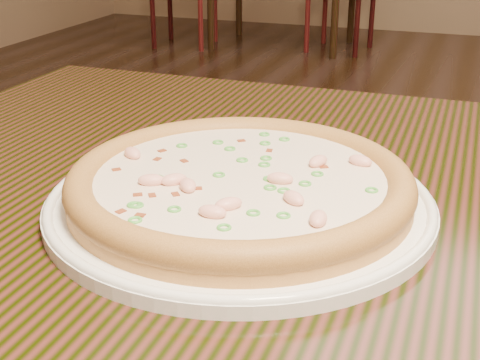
% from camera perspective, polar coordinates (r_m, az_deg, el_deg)
% --- Properties ---
extents(hero_table, '(1.20, 0.80, 0.75)m').
position_cam_1_polar(hero_table, '(0.70, 10.91, -9.60)').
color(hero_table, black).
rests_on(hero_table, ground).
extents(plate, '(0.36, 0.36, 0.02)m').
position_cam_1_polar(plate, '(0.63, -0.00, -1.80)').
color(plate, white).
rests_on(plate, hero_table).
extents(pizza, '(0.32, 0.32, 0.03)m').
position_cam_1_polar(pizza, '(0.62, -0.00, -0.26)').
color(pizza, '#BC9240').
rests_on(pizza, plate).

